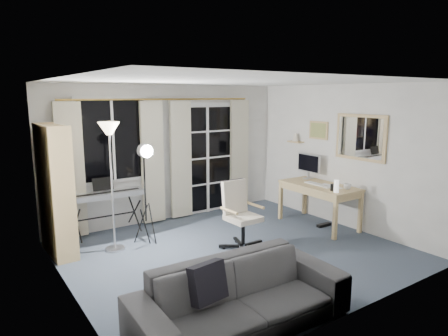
# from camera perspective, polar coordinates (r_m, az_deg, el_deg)

# --- Properties ---
(floor) EXTENTS (4.50, 4.00, 0.02)m
(floor) POSITION_cam_1_polar(r_m,az_deg,el_deg) (5.87, 1.62, -11.97)
(floor) COLOR #374351
(floor) RESTS_ON ground
(window) EXTENTS (1.20, 0.08, 1.40)m
(window) POSITION_cam_1_polar(r_m,az_deg,el_deg) (6.75, -15.66, 3.87)
(window) COLOR white
(window) RESTS_ON floor
(french_door) EXTENTS (1.32, 0.09, 2.11)m
(french_door) POSITION_cam_1_polar(r_m,az_deg,el_deg) (7.58, -2.50, 1.29)
(french_door) COLOR white
(french_door) RESTS_ON floor
(curtains) EXTENTS (3.60, 0.07, 2.13)m
(curtains) POSITION_cam_1_polar(r_m,az_deg,el_deg) (7.06, -8.24, 1.10)
(curtains) COLOR gold
(curtains) RESTS_ON floor
(bookshelf) EXTENTS (0.33, 0.87, 1.83)m
(bookshelf) POSITION_cam_1_polar(r_m,az_deg,el_deg) (5.99, -23.15, -3.50)
(bookshelf) COLOR tan
(bookshelf) RESTS_ON floor
(torchiere_lamp) EXTENTS (0.38, 0.38, 1.86)m
(torchiere_lamp) POSITION_cam_1_polar(r_m,az_deg,el_deg) (5.78, -15.99, 2.75)
(torchiere_lamp) COLOR #B2B2B7
(torchiere_lamp) RESTS_ON floor
(keyboard_piano) EXTENTS (1.21, 0.60, 0.87)m
(keyboard_piano) POSITION_cam_1_polar(r_m,az_deg,el_deg) (6.56, -16.60, -3.82)
(keyboard_piano) COLOR black
(keyboard_piano) RESTS_ON floor
(studio_light) EXTENTS (0.28, 0.31, 1.56)m
(studio_light) POSITION_cam_1_polar(r_m,az_deg,el_deg) (5.93, -11.19, 0.76)
(studio_light) COLOR black
(studio_light) RESTS_ON floor
(office_chair) EXTENTS (0.66, 0.69, 0.99)m
(office_chair) POSITION_cam_1_polar(r_m,az_deg,el_deg) (5.87, 2.06, -5.82)
(office_chair) COLOR black
(office_chair) RESTS_ON floor
(desk) EXTENTS (0.70, 1.36, 0.72)m
(desk) POSITION_cam_1_polar(r_m,az_deg,el_deg) (7.00, 13.43, -3.02)
(desk) COLOR tan
(desk) RESTS_ON floor
(monitor) EXTENTS (0.18, 0.52, 0.45)m
(monitor) POSITION_cam_1_polar(r_m,az_deg,el_deg) (7.37, 12.00, 0.59)
(monitor) COLOR silver
(monitor) RESTS_ON desk
(desk_clutter) EXTENTS (0.44, 0.82, 0.92)m
(desk_clutter) POSITION_cam_1_polar(r_m,az_deg,el_deg) (6.82, 14.43, -3.98)
(desk_clutter) COLOR white
(desk_clutter) RESTS_ON desk
(mug) EXTENTS (0.12, 0.10, 0.12)m
(mug) POSITION_cam_1_polar(r_m,az_deg,el_deg) (6.72, 17.21, -2.44)
(mug) COLOR silver
(mug) RESTS_ON desk
(wall_mirror) EXTENTS (0.04, 0.94, 0.74)m
(wall_mirror) POSITION_cam_1_polar(r_m,az_deg,el_deg) (6.79, 18.92, 4.15)
(wall_mirror) COLOR tan
(wall_mirror) RESTS_ON floor
(framed_print) EXTENTS (0.03, 0.42, 0.32)m
(framed_print) POSITION_cam_1_polar(r_m,az_deg,el_deg) (7.36, 13.35, 5.26)
(framed_print) COLOR tan
(framed_print) RESTS_ON floor
(wall_shelf) EXTENTS (0.16, 0.30, 0.18)m
(wall_shelf) POSITION_cam_1_polar(r_m,az_deg,el_deg) (7.67, 10.19, 4.14)
(wall_shelf) COLOR tan
(wall_shelf) RESTS_ON floor
(sofa) EXTENTS (2.18, 0.71, 0.84)m
(sofa) POSITION_cam_1_polar(r_m,az_deg,el_deg) (3.98, 2.42, -16.48)
(sofa) COLOR #333336
(sofa) RESTS_ON floor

